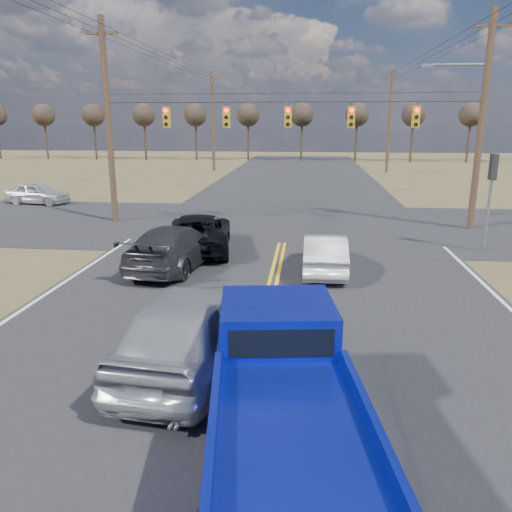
# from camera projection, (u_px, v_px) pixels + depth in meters

# --- Properties ---
(ground) EXTENTS (160.00, 160.00, 0.00)m
(ground) POSITION_uv_depth(u_px,v_px,m) (235.00, 447.00, 8.11)
(ground) COLOR brown
(ground) RESTS_ON ground
(road_main) EXTENTS (14.00, 120.00, 0.02)m
(road_main) POSITION_uv_depth(u_px,v_px,m) (276.00, 270.00, 17.71)
(road_main) COLOR #28282B
(road_main) RESTS_ON ground
(road_cross) EXTENTS (120.00, 12.00, 0.02)m
(road_cross) POSITION_uv_depth(u_px,v_px,m) (286.00, 225.00, 25.39)
(road_cross) COLOR #28282B
(road_cross) RESTS_ON ground
(signal_gantry) EXTENTS (19.60, 4.83, 10.00)m
(signal_gantry) POSITION_uv_depth(u_px,v_px,m) (298.00, 122.00, 23.81)
(signal_gantry) COLOR #473323
(signal_gantry) RESTS_ON ground
(utility_poles) EXTENTS (19.60, 58.32, 10.00)m
(utility_poles) POSITION_uv_depth(u_px,v_px,m) (287.00, 119.00, 23.06)
(utility_poles) COLOR #473323
(utility_poles) RESTS_ON ground
(treeline) EXTENTS (87.00, 117.80, 7.40)m
(treeline) POSITION_uv_depth(u_px,v_px,m) (294.00, 112.00, 32.50)
(treeline) COLOR #33261C
(treeline) RESTS_ON ground
(pickup_truck) EXTENTS (2.90, 5.96, 2.15)m
(pickup_truck) POSITION_uv_depth(u_px,v_px,m) (283.00, 401.00, 7.53)
(pickup_truck) COLOR black
(pickup_truck) RESTS_ON ground
(silver_suv) EXTENTS (2.72, 5.60, 1.84)m
(silver_suv) POSITION_uv_depth(u_px,v_px,m) (193.00, 326.00, 10.59)
(silver_suv) COLOR #9FA2A7
(silver_suv) RESTS_ON ground
(black_suv) EXTENTS (3.26, 5.74, 1.51)m
(black_suv) POSITION_uv_depth(u_px,v_px,m) (198.00, 232.00, 20.24)
(black_suv) COLOR black
(black_suv) RESTS_ON ground
(white_car_queue) EXTENTS (1.47, 4.16, 1.37)m
(white_car_queue) POSITION_uv_depth(u_px,v_px,m) (325.00, 253.00, 17.36)
(white_car_queue) COLOR #BEBEBE
(white_car_queue) RESTS_ON ground
(dgrey_car_queue) EXTENTS (2.86, 5.52, 1.53)m
(dgrey_car_queue) POSITION_uv_depth(u_px,v_px,m) (175.00, 247.00, 17.88)
(dgrey_car_queue) COLOR #2F3034
(dgrey_car_queue) RESTS_ON ground
(cross_car_west) EXTENTS (2.10, 4.16, 1.36)m
(cross_car_west) POSITION_uv_depth(u_px,v_px,m) (38.00, 193.00, 31.63)
(cross_car_west) COLOR silver
(cross_car_west) RESTS_ON ground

